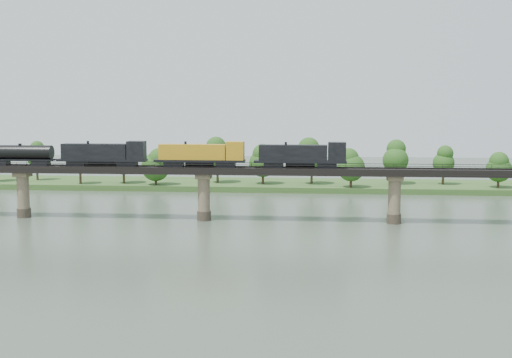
{
  "coord_description": "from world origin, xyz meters",
  "views": [
    {
      "loc": [
        23.31,
        -103.56,
        24.72
      ],
      "look_at": [
        11.16,
        30.0,
        9.0
      ],
      "focal_mm": 45.0,
      "sensor_mm": 36.0,
      "label": 1
    }
  ],
  "objects": [
    {
      "name": "bridge",
      "position": [
        0.0,
        30.0,
        5.46
      ],
      "size": [
        236.0,
        30.0,
        11.5
      ],
      "color": "#473A2D",
      "rests_on": "ground"
    },
    {
      "name": "ground",
      "position": [
        0.0,
        0.0,
        0.0
      ],
      "size": [
        400.0,
        400.0,
        0.0
      ],
      "primitive_type": "plane",
      "color": "#3A4838",
      "rests_on": "ground"
    },
    {
      "name": "freight_train",
      "position": [
        -7.72,
        30.0,
        14.06
      ],
      "size": [
        77.9,
        3.04,
        5.36
      ],
      "color": "black",
      "rests_on": "bridge"
    },
    {
      "name": "far_treeline",
      "position": [
        -8.21,
        80.52,
        8.83
      ],
      "size": [
        289.06,
        17.54,
        13.6
      ],
      "color": "#382619",
      "rests_on": "far_bank"
    },
    {
      "name": "bridge_superstructure",
      "position": [
        0.0,
        30.0,
        11.79
      ],
      "size": [
        220.0,
        4.9,
        0.75
      ],
      "color": "black",
      "rests_on": "bridge"
    },
    {
      "name": "far_bank",
      "position": [
        0.0,
        85.0,
        0.8
      ],
      "size": [
        300.0,
        24.0,
        1.6
      ],
      "primitive_type": "cube",
      "color": "#305321",
      "rests_on": "ground"
    }
  ]
}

